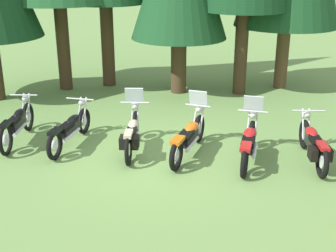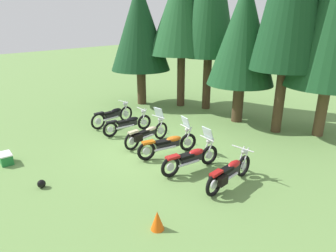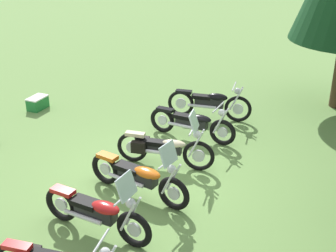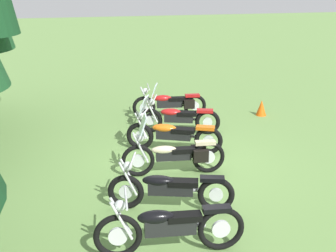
# 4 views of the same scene
# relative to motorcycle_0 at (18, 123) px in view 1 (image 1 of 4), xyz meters

# --- Properties ---
(ground_plane) EXTENTS (80.00, 80.00, 0.00)m
(ground_plane) POSITION_rel_motorcycle_0_xyz_m (3.37, -0.99, -0.47)
(ground_plane) COLOR #6B934C
(motorcycle_0) EXTENTS (0.70, 2.33, 1.02)m
(motorcycle_0) POSITION_rel_motorcycle_0_xyz_m (0.00, 0.00, 0.00)
(motorcycle_0) COLOR black
(motorcycle_0) RESTS_ON ground_plane
(motorcycle_1) EXTENTS (0.96, 2.24, 0.99)m
(motorcycle_1) POSITION_rel_motorcycle_0_xyz_m (1.32, -0.34, -0.04)
(motorcycle_1) COLOR black
(motorcycle_1) RESTS_ON ground_plane
(motorcycle_2) EXTENTS (0.71, 2.24, 1.37)m
(motorcycle_2) POSITION_rel_motorcycle_0_xyz_m (2.79, -0.82, -0.01)
(motorcycle_2) COLOR black
(motorcycle_2) RESTS_ON ground_plane
(motorcycle_3) EXTENTS (1.12, 2.22, 1.35)m
(motorcycle_3) POSITION_rel_motorcycle_0_xyz_m (4.09, -1.10, -0.01)
(motorcycle_3) COLOR black
(motorcycle_3) RESTS_ON ground_plane
(motorcycle_4) EXTENTS (0.96, 2.17, 1.35)m
(motorcycle_4) POSITION_rel_motorcycle_0_xyz_m (5.36, -1.56, -0.02)
(motorcycle_4) COLOR black
(motorcycle_4) RESTS_ON ground_plane
(motorcycle_5) EXTENTS (0.75, 2.24, 1.00)m
(motorcycle_5) POSITION_rel_motorcycle_0_xyz_m (6.77, -1.73, -0.03)
(motorcycle_5) COLOR black
(motorcycle_5) RESTS_ON ground_plane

